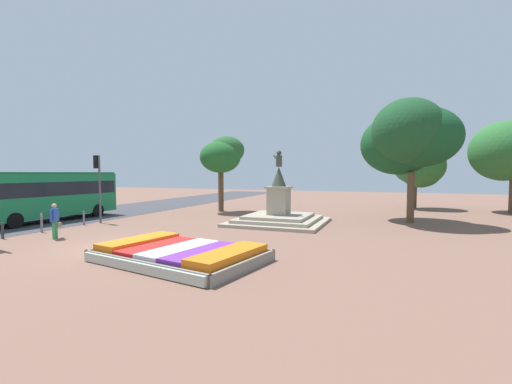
% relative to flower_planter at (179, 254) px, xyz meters
% --- Properties ---
extents(ground_plane, '(94.44, 94.44, 0.00)m').
position_rel_flower_planter_xyz_m(ground_plane, '(-3.85, 0.89, -0.25)').
color(ground_plane, brown).
extents(flower_planter, '(6.28, 4.64, 0.60)m').
position_rel_flower_planter_xyz_m(flower_planter, '(0.00, 0.00, 0.00)').
color(flower_planter, '#38281C').
rests_on(flower_planter, ground_plane).
extents(statue_monument, '(5.54, 5.54, 4.48)m').
position_rel_flower_planter_xyz_m(statue_monument, '(0.57, 9.82, 0.36)').
color(statue_monument, '#9E9480').
rests_on(statue_monument, ground_plane).
extents(traffic_light_mid_block, '(0.41, 0.30, 4.18)m').
position_rel_flower_planter_xyz_m(traffic_light_mid_block, '(-9.83, 5.91, 2.65)').
color(traffic_light_mid_block, '#4C5156').
rests_on(traffic_light_mid_block, ground_plane).
extents(city_bus, '(2.89, 9.42, 3.15)m').
position_rel_flower_planter_xyz_m(city_bus, '(-13.61, 5.19, 1.57)').
color(city_bus, '#197A47').
rests_on(city_bus, ground_plane).
extents(pedestrian_with_handbag, '(0.37, 0.71, 1.68)m').
position_rel_flower_planter_xyz_m(pedestrian_with_handbag, '(-7.76, 1.29, 0.69)').
color(pedestrian_with_handbag, '#338C4C').
rests_on(pedestrian_with_handbag, ground_plane).
extents(kerb_bollard_mid_a, '(0.13, 0.13, 0.79)m').
position_rel_flower_planter_xyz_m(kerb_bollard_mid_a, '(-10.06, 0.38, 0.16)').
color(kerb_bollard_mid_a, '#2D2D33').
rests_on(kerb_bollard_mid_a, ground_plane).
extents(kerb_bollard_mid_b, '(0.13, 0.13, 1.00)m').
position_rel_flower_planter_xyz_m(kerb_bollard_mid_b, '(-9.97, 2.26, 0.27)').
color(kerb_bollard_mid_b, slate).
rests_on(kerb_bollard_mid_b, ground_plane).
extents(kerb_bollard_north, '(0.12, 0.12, 0.85)m').
position_rel_flower_planter_xyz_m(kerb_bollard_north, '(-10.04, 4.95, 0.19)').
color(kerb_bollard_north, slate).
rests_on(kerb_bollard_north, ground_plane).
extents(park_tree_behind_statue, '(5.88, 6.23, 7.53)m').
position_rel_flower_planter_xyz_m(park_tree_behind_statue, '(7.87, 13.02, 4.98)').
color(park_tree_behind_statue, brown).
rests_on(park_tree_behind_statue, ground_plane).
extents(park_tree_far_right, '(3.21, 3.94, 6.00)m').
position_rel_flower_planter_xyz_m(park_tree_far_right, '(-5.40, 14.22, 4.34)').
color(park_tree_far_right, brown).
rests_on(park_tree_far_right, ground_plane).
extents(park_tree_street_side, '(4.10, 3.91, 5.40)m').
position_rel_flower_planter_xyz_m(park_tree_street_side, '(9.29, 22.35, 3.22)').
color(park_tree_street_side, brown).
rests_on(park_tree_street_side, ground_plane).
extents(park_tree_mid_canopy, '(5.51, 5.22, 7.09)m').
position_rel_flower_planter_xyz_m(park_tree_mid_canopy, '(15.34, 21.37, 4.59)').
color(park_tree_mid_canopy, brown).
rests_on(park_tree_mid_canopy, ground_plane).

